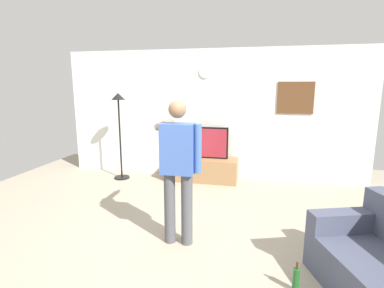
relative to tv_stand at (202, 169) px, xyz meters
The scene contains 9 objects.
ground_plane 2.61m from the tv_stand, 87.26° to the right, with size 8.40×8.40×0.00m, color #9E937F.
back_wall 1.17m from the tv_stand, 70.46° to the left, with size 6.40×0.10×2.70m, color silver.
tv_stand is the anchor object (origin of this frame).
television 0.56m from the tv_stand, 90.00° to the left, with size 1.06×0.07×0.65m.
wall_clock 2.02m from the tv_stand, 90.00° to the left, with size 0.25×0.25×0.03m, color white.
framed_picture 2.35m from the tv_stand, ahead, with size 0.69×0.04×0.62m, color brown.
floor_lamp 2.02m from the tv_stand, behind, with size 0.32×0.32×1.81m.
person_standing_nearer_lamp 2.63m from the tv_stand, 86.49° to the right, with size 0.58×0.78×1.79m.
beverage_bottle 3.49m from the tv_stand, 64.76° to the right, with size 0.07×0.07×0.31m.
Camera 1 is at (0.91, -3.20, 1.95)m, focal length 27.32 mm.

